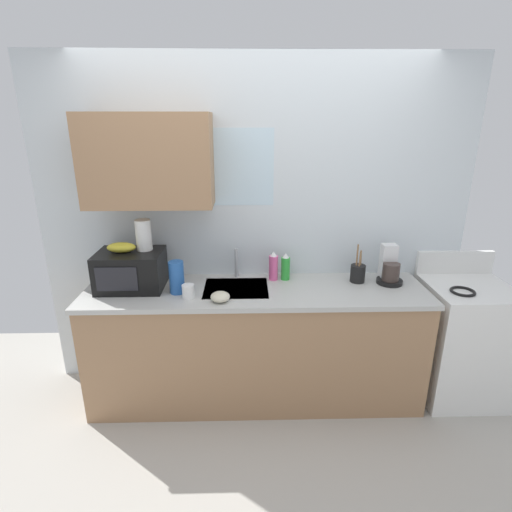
{
  "coord_description": "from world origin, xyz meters",
  "views": [
    {
      "loc": [
        -0.07,
        -2.64,
        2.05
      ],
      "look_at": [
        0.0,
        0.0,
        1.15
      ],
      "focal_mm": 28.03,
      "sensor_mm": 36.0,
      "label": 1
    }
  ],
  "objects_px": {
    "microwave": "(131,270)",
    "dish_soap_bottle_green": "(285,267)",
    "stove_range": "(461,340)",
    "paper_towel_roll": "(144,235)",
    "banana_bunch": "(121,247)",
    "mug_white": "(188,291)",
    "dish_soap_bottle_pink": "(273,266)",
    "cereal_canister": "(177,277)",
    "coffee_maker": "(389,269)",
    "small_bowl": "(220,297)",
    "utensil_crock": "(358,273)"
  },
  "relations": [
    {
      "from": "banana_bunch",
      "to": "small_bowl",
      "type": "height_order",
      "value": "banana_bunch"
    },
    {
      "from": "stove_range",
      "to": "coffee_maker",
      "type": "bearing_deg",
      "value": 169.75
    },
    {
      "from": "coffee_maker",
      "to": "utensil_crock",
      "type": "bearing_deg",
      "value": 177.14
    },
    {
      "from": "stove_range",
      "to": "small_bowl",
      "type": "height_order",
      "value": "stove_range"
    },
    {
      "from": "dish_soap_bottle_pink",
      "to": "mug_white",
      "type": "distance_m",
      "value": 0.68
    },
    {
      "from": "dish_soap_bottle_green",
      "to": "small_bowl",
      "type": "xyz_separation_m",
      "value": [
        -0.47,
        -0.38,
        -0.06
      ]
    },
    {
      "from": "small_bowl",
      "to": "cereal_canister",
      "type": "bearing_deg",
      "value": 154.13
    },
    {
      "from": "microwave",
      "to": "banana_bunch",
      "type": "distance_m",
      "value": 0.18
    },
    {
      "from": "stove_range",
      "to": "utensil_crock",
      "type": "xyz_separation_m",
      "value": [
        -0.81,
        0.12,
        0.51
      ]
    },
    {
      "from": "microwave",
      "to": "banana_bunch",
      "type": "bearing_deg",
      "value": 178.2
    },
    {
      "from": "mug_white",
      "to": "microwave",
      "type": "bearing_deg",
      "value": 156.32
    },
    {
      "from": "paper_towel_roll",
      "to": "dish_soap_bottle_pink",
      "type": "bearing_deg",
      "value": 4.75
    },
    {
      "from": "stove_range",
      "to": "dish_soap_bottle_green",
      "type": "distance_m",
      "value": 1.46
    },
    {
      "from": "stove_range",
      "to": "cereal_canister",
      "type": "xyz_separation_m",
      "value": [
        -2.13,
        -0.05,
        0.56
      ]
    },
    {
      "from": "stove_range",
      "to": "paper_towel_roll",
      "type": "distance_m",
      "value": 2.51
    },
    {
      "from": "banana_bunch",
      "to": "cereal_canister",
      "type": "distance_m",
      "value": 0.45
    },
    {
      "from": "coffee_maker",
      "to": "mug_white",
      "type": "bearing_deg",
      "value": -170.33
    },
    {
      "from": "microwave",
      "to": "dish_soap_bottle_pink",
      "type": "xyz_separation_m",
      "value": [
        1.03,
        0.13,
        -0.03
      ]
    },
    {
      "from": "mug_white",
      "to": "utensil_crock",
      "type": "height_order",
      "value": "utensil_crock"
    },
    {
      "from": "microwave",
      "to": "utensil_crock",
      "type": "relative_size",
      "value": 1.58
    },
    {
      "from": "banana_bunch",
      "to": "coffee_maker",
      "type": "distance_m",
      "value": 1.95
    },
    {
      "from": "microwave",
      "to": "dish_soap_bottle_pink",
      "type": "bearing_deg",
      "value": 7.13
    },
    {
      "from": "paper_towel_roll",
      "to": "dish_soap_bottle_pink",
      "type": "xyz_separation_m",
      "value": [
        0.93,
        0.08,
        -0.28
      ]
    },
    {
      "from": "banana_bunch",
      "to": "coffee_maker",
      "type": "relative_size",
      "value": 0.71
    },
    {
      "from": "coffee_maker",
      "to": "dish_soap_bottle_green",
      "type": "xyz_separation_m",
      "value": [
        -0.77,
        0.07,
        -0.01
      ]
    },
    {
      "from": "banana_bunch",
      "to": "cereal_canister",
      "type": "xyz_separation_m",
      "value": [
        0.39,
        -0.1,
        -0.19
      ]
    },
    {
      "from": "paper_towel_roll",
      "to": "coffee_maker",
      "type": "distance_m",
      "value": 1.81
    },
    {
      "from": "cereal_canister",
      "to": "dish_soap_bottle_green",
      "type": "bearing_deg",
      "value": 16.4
    },
    {
      "from": "paper_towel_roll",
      "to": "stove_range",
      "type": "bearing_deg",
      "value": -2.33
    },
    {
      "from": "coffee_maker",
      "to": "dish_soap_bottle_green",
      "type": "relative_size",
      "value": 1.34
    },
    {
      "from": "banana_bunch",
      "to": "cereal_canister",
      "type": "height_order",
      "value": "banana_bunch"
    },
    {
      "from": "utensil_crock",
      "to": "stove_range",
      "type": "bearing_deg",
      "value": -8.17
    },
    {
      "from": "coffee_maker",
      "to": "small_bowl",
      "type": "height_order",
      "value": "coffee_maker"
    },
    {
      "from": "microwave",
      "to": "dish_soap_bottle_green",
      "type": "xyz_separation_m",
      "value": [
        1.12,
        0.13,
        -0.04
      ]
    },
    {
      "from": "microwave",
      "to": "dish_soap_bottle_green",
      "type": "distance_m",
      "value": 1.13
    },
    {
      "from": "microwave",
      "to": "banana_bunch",
      "type": "xyz_separation_m",
      "value": [
        -0.05,
        0.0,
        0.17
      ]
    },
    {
      "from": "stove_range",
      "to": "coffee_maker",
      "type": "relative_size",
      "value": 3.86
    },
    {
      "from": "stove_range",
      "to": "banana_bunch",
      "type": "distance_m",
      "value": 2.63
    },
    {
      "from": "banana_bunch",
      "to": "cereal_canister",
      "type": "relative_size",
      "value": 0.87
    },
    {
      "from": "microwave",
      "to": "small_bowl",
      "type": "height_order",
      "value": "microwave"
    },
    {
      "from": "stove_range",
      "to": "paper_towel_roll",
      "type": "bearing_deg",
      "value": 177.67
    },
    {
      "from": "mug_white",
      "to": "dish_soap_bottle_pink",
      "type": "bearing_deg",
      "value": 27.86
    },
    {
      "from": "coffee_maker",
      "to": "cereal_canister",
      "type": "bearing_deg",
      "value": -174.16
    },
    {
      "from": "microwave",
      "to": "dish_soap_bottle_pink",
      "type": "relative_size",
      "value": 2.06
    },
    {
      "from": "cereal_canister",
      "to": "small_bowl",
      "type": "relative_size",
      "value": 1.77
    },
    {
      "from": "dish_soap_bottle_pink",
      "to": "small_bowl",
      "type": "distance_m",
      "value": 0.54
    },
    {
      "from": "banana_bunch",
      "to": "mug_white",
      "type": "relative_size",
      "value": 2.11
    },
    {
      "from": "banana_bunch",
      "to": "mug_white",
      "type": "xyz_separation_m",
      "value": [
        0.48,
        -0.19,
        -0.26
      ]
    },
    {
      "from": "cereal_canister",
      "to": "mug_white",
      "type": "xyz_separation_m",
      "value": [
        0.09,
        -0.09,
        -0.07
      ]
    },
    {
      "from": "paper_towel_roll",
      "to": "dish_soap_bottle_green",
      "type": "relative_size",
      "value": 1.05
    }
  ]
}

